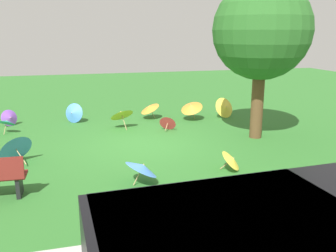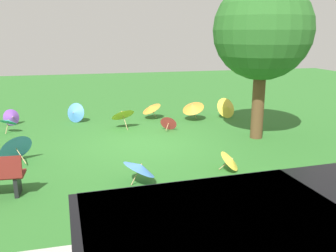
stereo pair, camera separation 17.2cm
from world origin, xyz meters
name	(u,v)px [view 1 (the left image)]	position (x,y,z in m)	size (l,w,h in m)	color
ground	(147,144)	(0.00, 0.00, 0.00)	(40.00, 40.00, 0.00)	#2D6B28
shade_tree	(262,31)	(-3.51, 0.19, 3.30)	(2.97, 2.97, 4.82)	brown
parasol_yellow_0	(225,107)	(-3.71, -2.70, 0.40)	(0.94, 0.90, 0.81)	tan
parasol_orange_0	(149,108)	(-0.76, -3.21, 0.44)	(0.86, 0.88, 0.67)	tan
parasol_yellow_1	(232,160)	(-1.55, 2.67, 0.28)	(0.72, 0.75, 0.52)	tan
parasol_red_0	(168,122)	(-1.02, -1.38, 0.28)	(0.68, 0.62, 0.55)	tan
parasol_blue_1	(15,147)	(3.61, 0.68, 0.40)	(1.01, 0.93, 0.79)	tan
parasol_orange_1	(191,107)	(-2.26, -2.56, 0.53)	(1.15, 1.15, 0.80)	tan
parasol_yellow_2	(121,114)	(0.48, -2.05, 0.53)	(1.01, 0.98, 0.82)	tan
parasol_purple_0	(10,118)	(4.31, -3.38, 0.30)	(0.64, 0.63, 0.61)	tan
parasol_blue_2	(73,113)	(2.12, -3.30, 0.37)	(0.79, 0.72, 0.75)	tan
parasol_blue_3	(142,167)	(0.70, 2.91, 0.40)	(0.83, 0.85, 0.64)	tan
parasol_teal_0	(7,122)	(4.25, -2.38, 0.39)	(0.76, 0.75, 0.56)	tan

